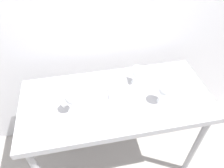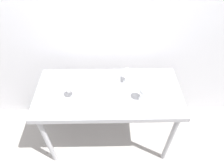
# 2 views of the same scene
# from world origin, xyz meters

# --- Properties ---
(ground_plane) EXTENTS (6.00, 6.00, 0.00)m
(ground_plane) POSITION_xyz_m (0.00, 0.00, 0.00)
(ground_plane) COLOR #99948F
(back_wall) EXTENTS (3.80, 0.04, 2.60)m
(back_wall) POSITION_xyz_m (0.00, 0.49, 1.30)
(back_wall) COLOR silver
(back_wall) RESTS_ON ground_plane
(steel_counter) EXTENTS (1.40, 0.65, 0.90)m
(steel_counter) POSITION_xyz_m (0.00, -0.01, 0.79)
(steel_counter) COLOR #9B9BA0
(steel_counter) RESTS_ON ground_plane
(wine_glass_far_right) EXTENTS (0.10, 0.10, 0.17)m
(wine_glass_far_right) POSITION_xyz_m (0.18, 0.13, 1.02)
(wine_glass_far_right) COLOR white
(wine_glass_far_right) RESTS_ON steel_counter
(wine_glass_near_left) EXTENTS (0.08, 0.08, 0.17)m
(wine_glass_near_left) POSITION_xyz_m (-0.32, -0.07, 1.03)
(wine_glass_near_left) COLOR white
(wine_glass_near_left) RESTS_ON steel_counter
(wine_glass_near_right) EXTENTS (0.09, 0.09, 0.17)m
(wine_glass_near_right) POSITION_xyz_m (0.32, -0.10, 1.02)
(wine_glass_near_right) COLOR white
(wine_glass_near_right) RESTS_ON steel_counter
(open_notebook) EXTENTS (0.36, 0.27, 0.01)m
(open_notebook) POSITION_xyz_m (-0.05, 0.12, 0.90)
(open_notebook) COLOR white
(open_notebook) RESTS_ON steel_counter
(tasting_sheet_upper) EXTENTS (0.29, 0.31, 0.00)m
(tasting_sheet_upper) POSITION_xyz_m (-0.40, 0.13, 0.90)
(tasting_sheet_upper) COLOR white
(tasting_sheet_upper) RESTS_ON steel_counter
(tasting_sheet_lower) EXTENTS (0.20, 0.27, 0.00)m
(tasting_sheet_lower) POSITION_xyz_m (0.40, 0.13, 0.90)
(tasting_sheet_lower) COLOR white
(tasting_sheet_lower) RESTS_ON steel_counter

